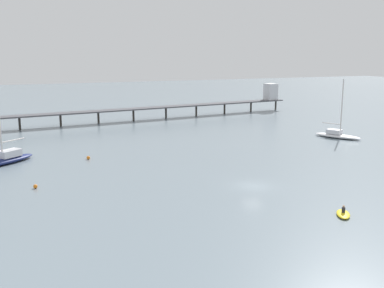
{
  "coord_description": "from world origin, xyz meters",
  "views": [
    {
      "loc": [
        -27.76,
        -48.9,
        16.79
      ],
      "look_at": [
        0.0,
        20.76,
        1.5
      ],
      "focal_mm": 42.93,
      "sensor_mm": 36.0,
      "label": 1
    }
  ],
  "objects_px": {
    "sailboat_white": "(337,134)",
    "dinghy_yellow": "(343,214)",
    "pier": "(176,104)",
    "sailboat_navy": "(6,158)",
    "mooring_buoy_outer": "(35,186)",
    "mooring_buoy_far": "(88,158)"
  },
  "relations": [
    {
      "from": "sailboat_navy",
      "to": "mooring_buoy_far",
      "type": "height_order",
      "value": "sailboat_navy"
    },
    {
      "from": "sailboat_navy",
      "to": "dinghy_yellow",
      "type": "xyz_separation_m",
      "value": [
        32.38,
        -37.2,
        -0.64
      ]
    },
    {
      "from": "mooring_buoy_outer",
      "to": "mooring_buoy_far",
      "type": "bearing_deg",
      "value": 56.82
    },
    {
      "from": "pier",
      "to": "mooring_buoy_far",
      "type": "height_order",
      "value": "pier"
    },
    {
      "from": "pier",
      "to": "dinghy_yellow",
      "type": "relative_size",
      "value": 28.27
    },
    {
      "from": "mooring_buoy_outer",
      "to": "pier",
      "type": "bearing_deg",
      "value": 54.27
    },
    {
      "from": "sailboat_white",
      "to": "mooring_buoy_outer",
      "type": "xyz_separation_m",
      "value": [
        -57.01,
        -13.58,
        -0.41
      ]
    },
    {
      "from": "dinghy_yellow",
      "to": "mooring_buoy_far",
      "type": "distance_m",
      "value": 40.66
    },
    {
      "from": "pier",
      "to": "sailboat_white",
      "type": "bearing_deg",
      "value": -62.43
    },
    {
      "from": "pier",
      "to": "mooring_buoy_outer",
      "type": "xyz_separation_m",
      "value": [
        -37.14,
        -51.63,
        -3.22
      ]
    },
    {
      "from": "sailboat_navy",
      "to": "dinghy_yellow",
      "type": "distance_m",
      "value": 49.32
    },
    {
      "from": "sailboat_navy",
      "to": "sailboat_white",
      "type": "xyz_separation_m",
      "value": [
        60.29,
        -1.7,
        -0.17
      ]
    },
    {
      "from": "sailboat_white",
      "to": "dinghy_yellow",
      "type": "bearing_deg",
      "value": -128.18
    },
    {
      "from": "sailboat_navy",
      "to": "sailboat_white",
      "type": "distance_m",
      "value": 60.32
    },
    {
      "from": "mooring_buoy_outer",
      "to": "sailboat_white",
      "type": "bearing_deg",
      "value": 13.4
    },
    {
      "from": "sailboat_white",
      "to": "mooring_buoy_outer",
      "type": "height_order",
      "value": "sailboat_white"
    },
    {
      "from": "pier",
      "to": "mooring_buoy_outer",
      "type": "bearing_deg",
      "value": -125.73
    },
    {
      "from": "pier",
      "to": "sailboat_white",
      "type": "relative_size",
      "value": 7.8
    },
    {
      "from": "dinghy_yellow",
      "to": "pier",
      "type": "bearing_deg",
      "value": 83.75
    },
    {
      "from": "mooring_buoy_outer",
      "to": "dinghy_yellow",
      "type": "bearing_deg",
      "value": -36.99
    },
    {
      "from": "dinghy_yellow",
      "to": "mooring_buoy_far",
      "type": "height_order",
      "value": "dinghy_yellow"
    },
    {
      "from": "sailboat_navy",
      "to": "sailboat_white",
      "type": "relative_size",
      "value": 1.25
    }
  ]
}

